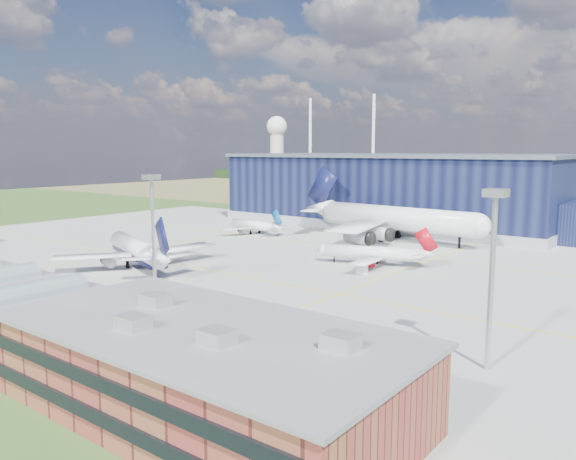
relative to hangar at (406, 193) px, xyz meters
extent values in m
plane|color=#2E5620|center=(-2.81, -94.80, -11.62)|extent=(600.00, 600.00, 0.00)
cube|color=gray|center=(-2.81, -84.80, -11.59)|extent=(220.00, 160.00, 0.06)
cube|color=yellow|center=(-2.81, -104.80, -11.54)|extent=(180.00, 0.40, 0.02)
cube|color=yellow|center=(-2.81, -59.80, -11.54)|extent=(180.00, 0.40, 0.02)
cube|color=yellow|center=(-32.81, -84.80, -11.54)|extent=(0.40, 120.00, 0.02)
cube|color=yellow|center=(37.19, -84.80, -11.54)|extent=(0.40, 120.00, 0.02)
cube|color=olive|center=(-2.81, 125.20, -11.62)|extent=(600.00, 220.00, 0.01)
cube|color=black|center=(-2.81, 205.20, -7.62)|extent=(600.00, 8.00, 8.00)
cylinder|color=white|center=(-182.81, 195.20, 23.38)|extent=(2.40, 2.40, 70.00)
cylinder|color=white|center=(-122.81, 195.20, 23.38)|extent=(2.40, 2.40, 70.00)
cylinder|color=silver|center=(-222.81, 200.20, 8.38)|extent=(12.00, 12.00, 40.00)
sphere|color=white|center=(-222.81, 200.20, 36.38)|extent=(18.00, 18.00, 18.00)
cube|color=black|center=(-2.81, 0.20, 0.88)|extent=(120.00, 60.00, 25.00)
cube|color=#9397A1|center=(-2.81, 0.20, -10.02)|extent=(121.00, 61.00, 3.20)
cube|color=#4C5660|center=(-2.81, 0.20, 13.88)|extent=(122.00, 62.00, 1.20)
cube|color=maroon|center=(52.19, -154.80, -7.12)|extent=(45.00, 22.00, 9.00)
cube|color=slate|center=(52.19, -154.80, -2.42)|extent=(46.00, 23.00, 0.50)
cube|color=black|center=(52.19, -166.00, -8.62)|extent=(44.00, 0.40, 1.40)
cube|color=black|center=(52.19, -166.00, -5.12)|extent=(44.00, 0.40, 1.40)
cube|color=black|center=(52.19, -143.60, -8.62)|extent=(44.00, 0.40, 1.40)
cube|color=black|center=(52.19, -143.60, -5.12)|extent=(44.00, 0.40, 1.40)
cube|color=#B8B8B3|center=(42.19, -152.80, -1.52)|extent=(3.20, 2.60, 1.60)
cube|color=#B8B8B3|center=(57.19, -157.80, -1.52)|extent=(3.20, 2.60, 1.60)
cube|color=#B8B8B3|center=(67.19, -151.80, -1.52)|extent=(3.20, 2.60, 1.60)
cube|color=#B8B8B3|center=(47.19, -159.80, -1.52)|extent=(3.20, 2.60, 1.60)
cube|color=slate|center=(27.19, -154.80, -8.62)|extent=(10.00, 18.00, 6.00)
cylinder|color=gray|center=(15.19, -154.80, -5.22)|extent=(4.40, 18.00, 4.40)
cylinder|color=#B2B5BA|center=(7.19, -124.80, -0.62)|extent=(0.70, 0.70, 22.00)
cube|color=#B2B5BA|center=(7.19, -124.80, 10.88)|extent=(2.60, 2.60, 1.00)
cylinder|color=#B2B5BA|center=(72.19, -124.80, -0.62)|extent=(0.70, 0.70, 22.00)
cube|color=#B2B5BA|center=(72.19, -124.80, 10.88)|extent=(2.60, 2.60, 1.00)
cube|color=white|center=(13.61, -69.42, -10.92)|extent=(2.97, 3.69, 1.39)
cube|color=white|center=(30.62, -84.43, -10.39)|extent=(4.68, 5.89, 2.46)
cube|color=orange|center=(7.37, -32.80, -10.93)|extent=(2.89, 3.62, 1.38)
cube|color=white|center=(26.80, -38.37, -11.02)|extent=(3.25, 2.82, 1.19)
cube|color=white|center=(50.52, -140.80, -10.50)|extent=(5.12, 3.64, 2.23)
imported|color=#99999E|center=(18.67, -142.80, -11.01)|extent=(3.68, 1.84, 1.20)
imported|color=#99999E|center=(8.76, -127.17, -11.02)|extent=(3.85, 2.26, 1.20)
camera|label=1|loc=(93.68, -194.09, 16.09)|focal=35.00mm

